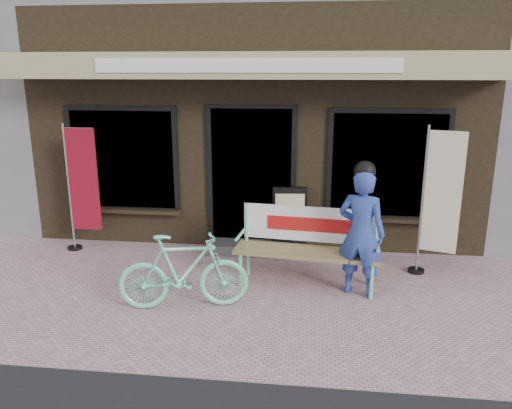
# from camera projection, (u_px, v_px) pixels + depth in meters

# --- Properties ---
(ground) EXTENTS (70.00, 70.00, 0.00)m
(ground) POSITION_uv_depth(u_px,v_px,m) (230.00, 304.00, 5.94)
(ground) COLOR #C7989F
(ground) RESTS_ON ground
(storefront) EXTENTS (7.00, 6.77, 6.00)m
(storefront) POSITION_uv_depth(u_px,v_px,m) (270.00, 54.00, 9.90)
(storefront) COLOR black
(storefront) RESTS_ON ground
(bench) EXTENTS (1.88, 0.66, 1.00)m
(bench) POSITION_uv_depth(u_px,v_px,m) (308.00, 241.00, 6.38)
(bench) COLOR #74E2BF
(bench) RESTS_ON ground
(person) EXTENTS (0.67, 0.56, 1.68)m
(person) POSITION_uv_depth(u_px,v_px,m) (361.00, 231.00, 6.01)
(person) COLOR #2C429A
(person) RESTS_ON ground
(bicycle) EXTENTS (1.56, 0.74, 0.91)m
(bicycle) POSITION_uv_depth(u_px,v_px,m) (184.00, 271.00, 5.74)
(bicycle) COLOR #74E2BF
(bicycle) RESTS_ON ground
(nobori_red) EXTENTS (0.57, 0.22, 1.95)m
(nobori_red) POSITION_uv_depth(u_px,v_px,m) (81.00, 186.00, 7.47)
(nobori_red) COLOR gray
(nobori_red) RESTS_ON ground
(nobori_cream) EXTENTS (0.60, 0.30, 2.02)m
(nobori_cream) POSITION_uv_depth(u_px,v_px,m) (439.00, 201.00, 6.52)
(nobori_cream) COLOR gray
(nobori_cream) RESTS_ON ground
(menu_stand) EXTENTS (0.52, 0.16, 1.02)m
(menu_stand) POSITION_uv_depth(u_px,v_px,m) (289.00, 220.00, 7.48)
(menu_stand) COLOR black
(menu_stand) RESTS_ON ground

